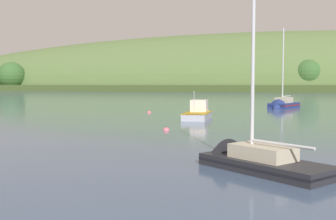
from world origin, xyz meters
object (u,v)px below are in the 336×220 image
sailboat_outer_reach (248,163)px  fishing_boat_moored (198,115)px  sailboat_far_left (282,106)px  mooring_buoy_foreground (166,131)px  mooring_buoy_midchannel (149,113)px

sailboat_outer_reach → fishing_boat_moored: size_ratio=1.57×
sailboat_far_left → sailboat_outer_reach: 44.49m
mooring_buoy_foreground → mooring_buoy_midchannel: bearing=106.7°
sailboat_far_left → sailboat_outer_reach: bearing=18.3°
sailboat_far_left → sailboat_outer_reach: sailboat_far_left is taller
fishing_boat_moored → mooring_buoy_midchannel: (-6.75, 7.49, -0.38)m
sailboat_outer_reach → mooring_buoy_foreground: bearing=-23.2°
mooring_buoy_midchannel → sailboat_outer_reach: bearing=-70.1°
sailboat_outer_reach → fishing_boat_moored: 23.89m
sailboat_far_left → sailboat_outer_reach: size_ratio=1.37×
sailboat_far_left → fishing_boat_moored: 23.01m
sailboat_outer_reach → sailboat_far_left: bearing=-55.0°
fishing_boat_moored → mooring_buoy_foreground: size_ratio=10.56×
sailboat_far_left → mooring_buoy_midchannel: (-16.89, -13.17, -0.24)m
sailboat_far_left → mooring_buoy_foreground: size_ratio=22.65×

